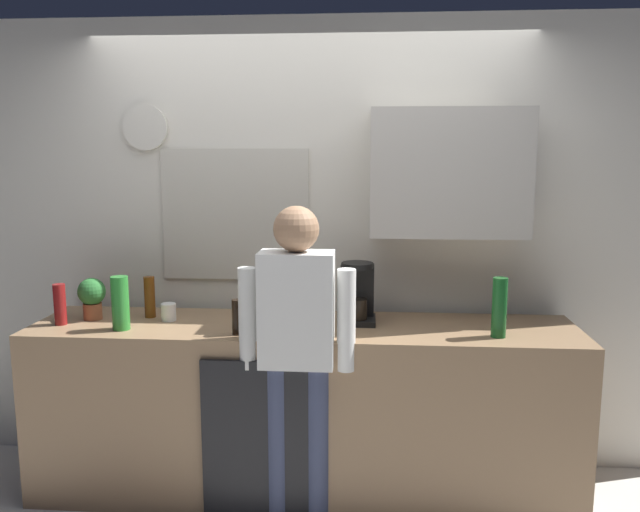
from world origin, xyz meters
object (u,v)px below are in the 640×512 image
bottle_clear_soda (120,303)px  bottle_amber_beer (150,297)px  bottle_green_wine (499,308)px  potted_plant (92,296)px  bottle_red_vinegar (60,304)px  person_at_sink (297,340)px  coffee_maker (357,295)px  cup_white_mug (169,312)px  bottle_dark_sauce (238,317)px  mixing_bowl (278,311)px

bottle_clear_soda → bottle_amber_beer: size_ratio=1.22×
bottle_green_wine → potted_plant: bearing=175.4°
bottle_amber_beer → bottle_red_vinegar: 0.46m
bottle_green_wine → person_at_sink: bearing=-171.1°
coffee_maker → cup_white_mug: 1.03m
cup_white_mug → bottle_clear_soda: bearing=-134.9°
bottle_dark_sauce → person_at_sink: person_at_sink is taller
bottle_amber_beer → coffee_maker: bearing=-0.3°
bottle_red_vinegar → person_at_sink: bearing=-9.3°
cup_white_mug → coffee_maker: bearing=3.3°
coffee_maker → potted_plant: size_ratio=1.43×
person_at_sink → bottle_red_vinegar: bearing=172.7°
bottle_green_wine → potted_plant: (-2.16, 0.18, -0.02)m
mixing_bowl → coffee_maker: bearing=-5.5°
bottle_amber_beer → bottle_clear_soda: bearing=-104.2°
cup_white_mug → mixing_bowl: bearing=9.8°
bottle_dark_sauce → bottle_green_wine: (1.30, 0.06, 0.06)m
coffee_maker → person_at_sink: size_ratio=0.21×
bottle_green_wine → person_at_sink: person_at_sink is taller
bottle_clear_soda → cup_white_mug: bearing=45.1°
coffee_maker → mixing_bowl: coffee_maker is taller
bottle_dark_sauce → cup_white_mug: (-0.43, 0.23, -0.04)m
bottle_green_wine → cup_white_mug: size_ratio=3.16×
potted_plant → bottle_amber_beer: bearing=12.7°
bottle_red_vinegar → mixing_bowl: 1.16m
coffee_maker → potted_plant: bearing=-177.6°
bottle_dark_sauce → bottle_amber_beer: (-0.56, 0.30, 0.03)m
mixing_bowl → bottle_red_vinegar: bearing=-168.8°
bottle_clear_soda → person_at_sink: bearing=-8.7°
bottle_clear_soda → bottle_red_vinegar: bottle_clear_soda is taller
bottle_clear_soda → bottle_amber_beer: bottle_clear_soda is taller
person_at_sink → coffee_maker: bearing=56.1°
bottle_amber_beer → bottle_dark_sauce: bearing=-28.3°
bottle_red_vinegar → cup_white_mug: 0.57m
bottle_clear_soda → potted_plant: bottle_clear_soda is taller
bottle_clear_soda → bottle_amber_beer: bearing=75.8°
bottle_green_wine → bottle_clear_soda: size_ratio=1.07×
bottle_dark_sauce → bottle_clear_soda: bottle_clear_soda is taller
bottle_clear_soda → potted_plant: 0.30m
bottle_clear_soda → person_at_sink: person_at_sink is taller
coffee_maker → mixing_bowl: size_ratio=1.50×
potted_plant → person_at_sink: 1.22m
bottle_green_wine → cup_white_mug: (-1.73, 0.18, -0.10)m
bottle_dark_sauce → mixing_bowl: bearing=65.3°
coffee_maker → mixing_bowl: 0.46m
bottle_red_vinegar → potted_plant: (0.12, 0.12, 0.02)m
bottle_green_wine → mixing_bowl: (-1.15, 0.28, -0.11)m
bottle_amber_beer → potted_plant: same height
bottle_dark_sauce → mixing_bowl: 0.37m
coffee_maker → bottle_clear_soda: bearing=-168.4°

